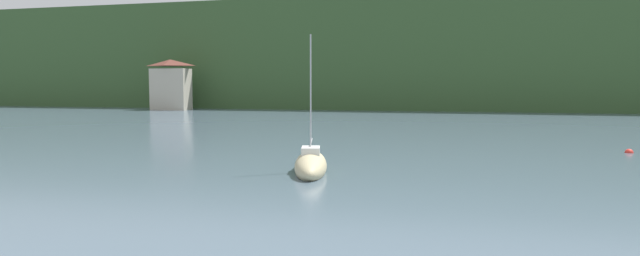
% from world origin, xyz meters
% --- Properties ---
extents(wooded_hillside, '(352.00, 72.35, 43.90)m').
position_xyz_m(wooded_hillside, '(-15.71, 151.99, 8.65)').
color(wooded_hillside, '#38562D').
rests_on(wooded_hillside, ground_plane).
extents(shore_building_west, '(7.17, 3.48, 9.15)m').
position_xyz_m(shore_building_west, '(-44.42, 104.33, 4.45)').
color(shore_building_west, '#BCB29E').
rests_on(shore_building_west, ground_plane).
extents(sailboat_mid_3, '(3.12, 6.33, 7.67)m').
position_xyz_m(sailboat_mid_3, '(-1.30, 44.37, 0.38)').
color(sailboat_mid_3, '#CCBC8E').
rests_on(sailboat_mid_3, ground_plane).
extents(mooring_buoy_mid, '(0.54, 0.54, 0.54)m').
position_xyz_m(mooring_buoy_mid, '(17.59, 57.53, 0.00)').
color(mooring_buoy_mid, red).
rests_on(mooring_buoy_mid, ground_plane).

